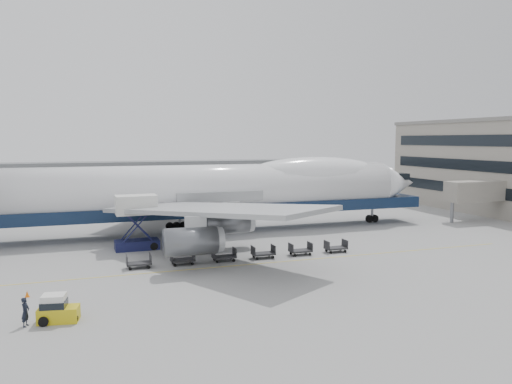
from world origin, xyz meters
name	(u,v)px	position (x,y,z in m)	size (l,w,h in m)	color
ground	(232,252)	(0.00, 0.00, 0.00)	(260.00, 260.00, 0.00)	gray
apron_line	(249,264)	(0.00, -6.00, 0.01)	(60.00, 0.15, 0.01)	gold
hangar	(107,177)	(-10.00, 70.00, 3.50)	(110.00, 8.00, 7.00)	slate
airliner	(211,190)	(0.64, 12.00, 5.62)	(67.00, 55.30, 19.98)	white
catering_truck	(136,219)	(-9.69, 4.52, 3.43)	(4.83, 3.41, 6.05)	#171B46
baggage_tug	(57,310)	(-16.99, -16.40, 0.83)	(2.77, 1.80, 1.88)	gold
ground_worker	(25,312)	(-18.88, -16.62, 0.96)	(0.70, 0.46, 1.93)	black
traffic_cone	(27,294)	(-19.45, -10.00, 0.24)	(0.34, 0.34, 0.51)	orange
dolly_0	(139,263)	(-10.36, -3.89, 0.53)	(2.30, 1.35, 1.30)	#2D2D30
dolly_1	(183,259)	(-6.18, -3.89, 0.53)	(2.30, 1.35, 1.30)	#2D2D30
dolly_2	(224,256)	(-2.00, -3.89, 0.53)	(2.30, 1.35, 1.30)	#2D2D30
dolly_3	(263,253)	(2.18, -3.89, 0.53)	(2.30, 1.35, 1.30)	#2D2D30
dolly_4	(300,250)	(6.37, -3.89, 0.53)	(2.30, 1.35, 1.30)	#2D2D30
dolly_5	(336,247)	(10.55, -3.89, 0.53)	(2.30, 1.35, 1.30)	#2D2D30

